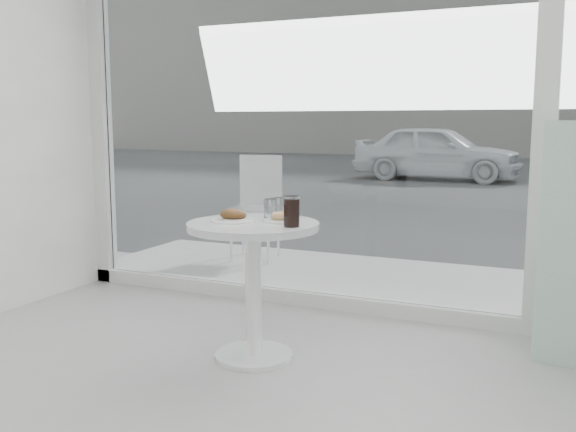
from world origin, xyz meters
The scene contains 12 objects.
storefront centered at (0.07, 3.00, 1.71)m, with size 5.00×0.14×3.00m.
main_table centered at (-0.50, 1.90, 0.55)m, with size 0.72×0.72×0.77m.
patio_deck centered at (0.00, 3.80, 0.03)m, with size 5.60×1.60×0.05m, color silver.
street centered at (0.00, 16.00, 0.00)m, with size 40.00×24.00×0.00m, color #323232.
far_building centered at (0.00, 25.00, 4.00)m, with size 40.00×2.00×8.00m, color gray.
patio_chair centered at (-1.61, 4.13, 0.59)m, with size 0.48×0.48×0.95m.
car_white centered at (-1.84, 13.61, 0.64)m, with size 1.50×3.73×1.27m, color white.
plate_fritter centered at (-0.61, 1.88, 0.80)m, with size 0.24×0.24×0.07m.
plate_donut centered at (-0.37, 1.98, 0.79)m, with size 0.20×0.20×0.05m.
water_tumbler_a centered at (-0.48, 2.08, 0.82)m, with size 0.07×0.07×0.11m.
water_tumbler_b centered at (-0.45, 2.12, 0.82)m, with size 0.07×0.07×0.11m.
cola_glass centered at (-0.25, 1.86, 0.85)m, with size 0.08×0.08×0.16m.
Camera 1 is at (1.09, -1.15, 1.31)m, focal length 40.00 mm.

